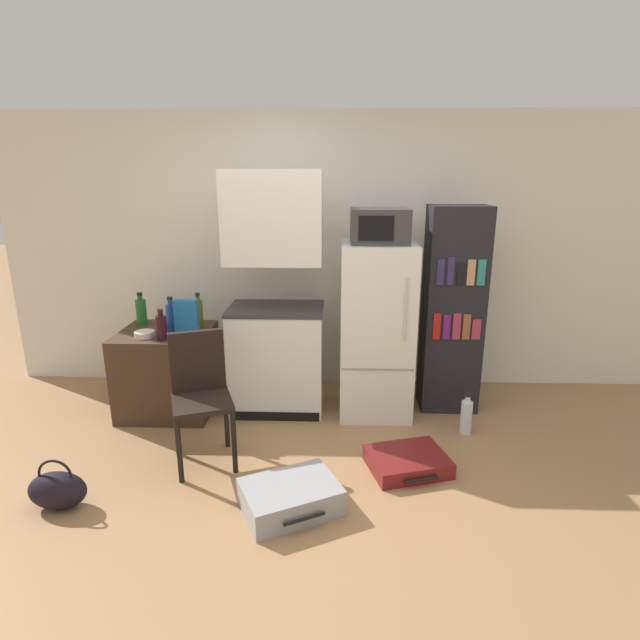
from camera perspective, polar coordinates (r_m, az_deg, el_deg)
name	(u,v)px	position (r m, az deg, el deg)	size (l,w,h in m)	color
ground_plane	(306,500)	(3.38, -1.63, -19.85)	(24.00, 24.00, 0.00)	#A3754C
wall_back	(339,254)	(4.79, 2.15, 7.59)	(6.40, 0.10, 2.56)	white
side_table	(168,371)	(4.54, -16.97, -5.57)	(0.76, 0.69, 0.72)	#422D1E
kitchen_hutch	(276,304)	(4.22, -5.08, 1.86)	(0.80, 0.55, 2.04)	white
refrigerator	(376,330)	(4.24, 6.43, -1.17)	(0.60, 0.62, 1.47)	white
microwave	(379,226)	(4.07, 6.81, 10.64)	(0.46, 0.41, 0.27)	#333333
bookshelf	(452,311)	(4.41, 14.89, 1.04)	(0.48, 0.37, 1.76)	black
bottle_green_tall	(141,311)	(4.65, -19.75, 0.95)	(0.09, 0.09, 0.29)	#1E6028
bottle_olive_oil	(199,313)	(4.44, -13.70, 0.83)	(0.07, 0.07, 0.30)	#566619
bottle_wine_dark	(162,327)	(4.17, -17.66, -0.75)	(0.08, 0.08, 0.25)	black
bottle_blue_soda	(171,318)	(4.33, -16.62, 0.26)	(0.09, 0.09, 0.31)	#1E47A3
bowl	(145,334)	(4.32, -19.40, -1.52)	(0.16, 0.16, 0.05)	silver
cereal_box	(186,318)	(4.21, -15.02, 0.24)	(0.19, 0.07, 0.30)	#1E66A8
chair	(200,386)	(3.65, -13.56, -7.35)	(0.51, 0.52, 0.94)	black
suitcase_large_flat	(408,462)	(3.70, 9.97, -15.64)	(0.62, 0.54, 0.11)	maroon
suitcase_small_flat	(291,497)	(3.27, -3.39, -19.53)	(0.70, 0.62, 0.17)	#99999E
handbag	(57,490)	(3.63, -27.81, -16.79)	(0.36, 0.20, 0.33)	black
water_bottle_front	(466,416)	(4.21, 16.37, -10.49)	(0.09, 0.09, 0.35)	silver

